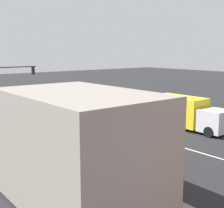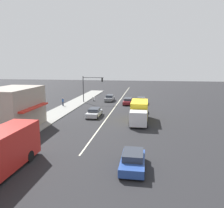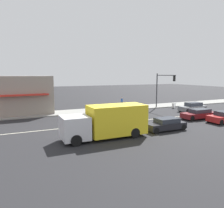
% 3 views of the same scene
% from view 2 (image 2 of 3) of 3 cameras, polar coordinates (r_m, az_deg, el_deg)
% --- Properties ---
extents(ground_plane, '(160.00, 160.00, 0.00)m').
position_cam_2_polar(ground_plane, '(31.80, -2.10, -4.71)').
color(ground_plane, '#232326').
extents(sidewalk_right, '(4.00, 73.00, 0.12)m').
position_cam_2_polar(sidewalk_right, '(34.16, -17.29, -4.01)').
color(sidewalk_right, gray).
rests_on(sidewalk_right, ground).
extents(lane_marking_center, '(0.16, 60.00, 0.01)m').
position_cam_2_polar(lane_marking_center, '(49.19, 1.88, 0.72)').
color(lane_marking_center, beige).
rests_on(lane_marking_center, ground).
extents(building_corner_store, '(5.73, 7.79, 5.22)m').
position_cam_2_polar(building_corner_store, '(30.56, -24.27, -1.00)').
color(building_corner_store, gray).
rests_on(building_corner_store, sidewalk_right).
extents(traffic_signal_main, '(4.59, 0.34, 5.60)m').
position_cam_2_polar(traffic_signal_main, '(47.34, -5.87, 5.05)').
color(traffic_signal_main, '#333338').
rests_on(traffic_signal_main, sidewalk_right).
extents(pedestrian, '(0.34, 0.34, 1.62)m').
position_cam_2_polar(pedestrian, '(44.19, -12.71, 0.63)').
color(pedestrian, '#282D42').
rests_on(pedestrian, sidewalk_right).
extents(warning_aframe_sign, '(0.45, 0.53, 0.84)m').
position_cam_2_polar(warning_aframe_sign, '(49.99, -4.92, 1.34)').
color(warning_aframe_sign, silver).
rests_on(warning_aframe_sign, ground).
extents(delivery_truck, '(2.44, 7.50, 2.87)m').
position_cam_2_polar(delivery_truck, '(31.94, 7.10, -2.01)').
color(delivery_truck, silver).
rests_on(delivery_truck, ground).
extents(hatchback_red, '(1.88, 3.94, 1.31)m').
position_cam_2_polar(hatchback_red, '(46.73, 7.68, 0.89)').
color(hatchback_red, '#AD1E1E').
rests_on(hatchback_red, ground).
extents(sedan_maroon, '(1.74, 4.52, 1.25)m').
position_cam_2_polar(sedan_maroon, '(45.76, 4.14, 0.74)').
color(sedan_maroon, maroon).
rests_on(sedan_maroon, ground).
extents(coupe_blue, '(1.92, 4.11, 1.36)m').
position_cam_2_polar(coupe_blue, '(18.19, 5.46, -14.50)').
color(coupe_blue, '#284793').
rests_on(coupe_blue, ground).
extents(sedan_dark, '(1.77, 4.12, 1.22)m').
position_cam_2_polar(sedan_dark, '(38.32, 7.38, -1.26)').
color(sedan_dark, black).
rests_on(sedan_dark, ground).
extents(sedan_silver, '(1.88, 4.23, 1.32)m').
position_cam_2_polar(sedan_silver, '(35.04, -4.68, -2.25)').
color(sedan_silver, '#B7BABF').
rests_on(sedan_silver, ground).
extents(suv_grey, '(1.75, 4.18, 1.37)m').
position_cam_2_polar(suv_grey, '(49.57, -0.61, 1.57)').
color(suv_grey, slate).
rests_on(suv_grey, ground).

